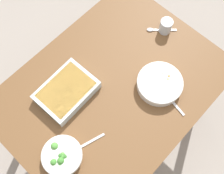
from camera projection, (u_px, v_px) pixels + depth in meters
ground_plane at (112, 123)px, 2.19m from camera, size 6.00×6.00×0.00m
dining_table at (112, 93)px, 1.59m from camera, size 1.20×0.90×0.74m
stew_bowl at (160, 84)px, 1.48m from camera, size 0.25×0.25×0.06m
broccoli_bowl at (62, 156)px, 1.34m from camera, size 0.20×0.20×0.07m
baking_dish at (67, 91)px, 1.46m from camera, size 0.31×0.23×0.06m
drink_cup at (166, 27)px, 1.61m from camera, size 0.07×0.07×0.08m
spoon_by_stew at (170, 99)px, 1.48m from camera, size 0.05×0.18×0.01m
spoon_by_broccoli at (84, 145)px, 1.39m from camera, size 0.17×0.07×0.01m
spoon_spare at (157, 30)px, 1.64m from camera, size 0.13×0.14×0.01m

